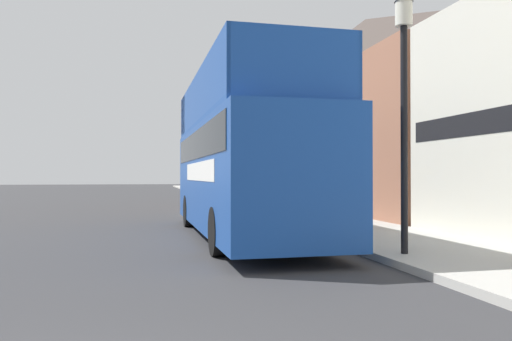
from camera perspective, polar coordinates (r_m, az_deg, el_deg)
The scene contains 8 objects.
ground_plane at distance 23.86m, azimuth -15.33°, elevation -4.41°, with size 144.00×144.00×0.00m, color #333335.
sidewalk at distance 21.64m, azimuth 2.98°, elevation -4.64°, with size 3.21×108.00×0.14m.
brick_terrace_rear at distance 24.74m, azimuth 12.44°, elevation 6.34°, with size 6.00×17.77×9.16m.
tour_bus at distance 13.04m, azimuth -1.60°, elevation 0.54°, with size 2.56×9.81×4.17m.
parked_car_ahead_of_bus at distance 20.24m, azimuth -3.83°, elevation -3.34°, with size 1.92×4.13×1.33m.
lamp_post_nearest at distance 9.92m, azimuth 16.55°, elevation 10.66°, with size 0.35×0.35×4.94m.
lamp_post_second at distance 18.15m, azimuth 3.02°, elevation 5.21°, with size 0.35×0.35×4.79m.
lamp_post_third at distance 26.76m, azimuth -2.63°, elevation 3.27°, with size 0.35×0.35×4.74m.
Camera 1 is at (1.08, -2.78, 1.60)m, focal length 35.00 mm.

